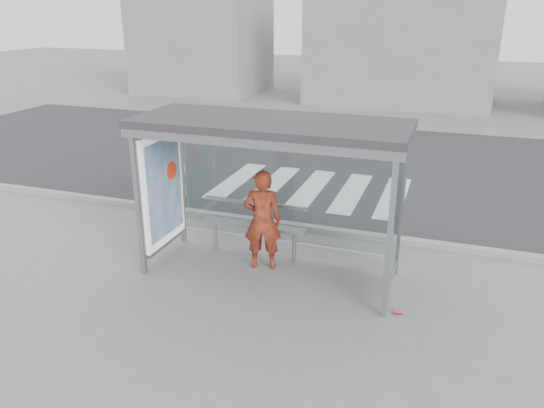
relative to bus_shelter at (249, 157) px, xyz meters
The scene contains 10 objects.
ground 2.02m from the bus_shelter, ahead, with size 80.00×80.00×0.00m, color slate.
road 7.22m from the bus_shelter, 86.94° to the left, with size 30.00×10.00×0.01m, color #2C2C2E.
curb 2.72m from the bus_shelter, 78.88° to the left, with size 30.00×0.18×0.12m, color gray.
crosswalk 4.86m from the bus_shelter, 91.66° to the left, with size 4.55×3.00×0.00m.
bus_shelter is the anchor object (origin of this frame).
building_left 20.38m from the bus_shelter, 118.23° to the left, with size 6.00×5.00×6.00m, color gray.
building_center 17.95m from the bus_shelter, 88.81° to the left, with size 8.00×5.00×5.00m, color gray.
person 1.13m from the bus_shelter, 33.90° to the left, with size 0.64×0.42×1.75m, color #ED5816.
bench 1.48m from the bus_shelter, 104.02° to the left, with size 1.94×0.26×1.00m.
soda_can 3.29m from the bus_shelter, 14.01° to the right, with size 0.07×0.07×0.12m, color #CD3C5E.
Camera 1 is at (2.65, -7.52, 4.25)m, focal length 35.00 mm.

